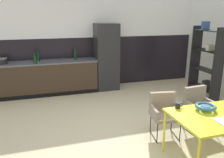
{
  "coord_description": "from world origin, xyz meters",
  "views": [
    {
      "loc": [
        -1.24,
        -3.18,
        2.08
      ],
      "look_at": [
        -0.08,
        0.73,
        0.91
      ],
      "focal_mm": 36.13,
      "sensor_mm": 36.0,
      "label": 1
    }
  ],
  "objects_px": {
    "armchair_corner_seat": "(198,104)",
    "bottle_vinegar_dark": "(75,55)",
    "open_shelf_unit": "(206,61)",
    "refrigerator_column": "(106,57)",
    "fruit_bowl": "(206,107)",
    "cooking_pot": "(2,61)",
    "bottle_oil_tall": "(35,59)",
    "bottle_wine_green": "(38,57)",
    "armchair_head_of_table": "(164,109)",
    "mug_dark_espresso": "(178,105)"
  },
  "relations": [
    {
      "from": "bottle_vinegar_dark",
      "to": "fruit_bowl",
      "type": "bearing_deg",
      "value": -68.53
    },
    {
      "from": "mug_dark_espresso",
      "to": "cooking_pot",
      "type": "bearing_deg",
      "value": 130.86
    },
    {
      "from": "bottle_wine_green",
      "to": "mug_dark_espresso",
      "type": "bearing_deg",
      "value": -59.55
    },
    {
      "from": "armchair_head_of_table",
      "to": "armchair_corner_seat",
      "type": "bearing_deg",
      "value": -171.76
    },
    {
      "from": "armchair_head_of_table",
      "to": "bottle_oil_tall",
      "type": "relative_size",
      "value": 2.68
    },
    {
      "from": "armchair_corner_seat",
      "to": "bottle_oil_tall",
      "type": "height_order",
      "value": "bottle_oil_tall"
    },
    {
      "from": "cooking_pot",
      "to": "bottle_oil_tall",
      "type": "relative_size",
      "value": 0.91
    },
    {
      "from": "fruit_bowl",
      "to": "mug_dark_espresso",
      "type": "xyz_separation_m",
      "value": [
        -0.34,
        0.18,
        -0.01
      ]
    },
    {
      "from": "armchair_corner_seat",
      "to": "refrigerator_column",
      "type": "bearing_deg",
      "value": -76.58
    },
    {
      "from": "bottle_vinegar_dark",
      "to": "armchair_corner_seat",
      "type": "bearing_deg",
      "value": -57.9
    },
    {
      "from": "armchair_corner_seat",
      "to": "mug_dark_espresso",
      "type": "xyz_separation_m",
      "value": [
        -0.76,
        -0.5,
        0.26
      ]
    },
    {
      "from": "mug_dark_espresso",
      "to": "bottle_oil_tall",
      "type": "height_order",
      "value": "bottle_oil_tall"
    },
    {
      "from": "armchair_corner_seat",
      "to": "mug_dark_espresso",
      "type": "bearing_deg",
      "value": 28.19
    },
    {
      "from": "cooking_pot",
      "to": "open_shelf_unit",
      "type": "xyz_separation_m",
      "value": [
        4.92,
        -1.43,
        0.0
      ]
    },
    {
      "from": "armchair_corner_seat",
      "to": "fruit_bowl",
      "type": "height_order",
      "value": "same"
    },
    {
      "from": "fruit_bowl",
      "to": "bottle_oil_tall",
      "type": "distance_m",
      "value": 4.15
    },
    {
      "from": "bottle_wine_green",
      "to": "bottle_oil_tall",
      "type": "distance_m",
      "value": 0.32
    },
    {
      "from": "armchair_corner_seat",
      "to": "bottle_vinegar_dark",
      "type": "bearing_deg",
      "value": -62.98
    },
    {
      "from": "fruit_bowl",
      "to": "open_shelf_unit",
      "type": "distance_m",
      "value": 2.7
    },
    {
      "from": "armchair_corner_seat",
      "to": "mug_dark_espresso",
      "type": "relative_size",
      "value": 6.82
    },
    {
      "from": "armchair_head_of_table",
      "to": "cooking_pot",
      "type": "bearing_deg",
      "value": -34.77
    },
    {
      "from": "bottle_wine_green",
      "to": "bottle_oil_tall",
      "type": "xyz_separation_m",
      "value": [
        -0.07,
        -0.31,
        -0.01
      ]
    },
    {
      "from": "bottle_oil_tall",
      "to": "fruit_bowl",
      "type": "bearing_deg",
      "value": -53.69
    },
    {
      "from": "fruit_bowl",
      "to": "bottle_wine_green",
      "type": "distance_m",
      "value": 4.37
    },
    {
      "from": "open_shelf_unit",
      "to": "refrigerator_column",
      "type": "bearing_deg",
      "value": -123.01
    },
    {
      "from": "refrigerator_column",
      "to": "armchair_corner_seat",
      "type": "distance_m",
      "value": 3.06
    },
    {
      "from": "mug_dark_espresso",
      "to": "bottle_oil_tall",
      "type": "distance_m",
      "value": 3.81
    },
    {
      "from": "armchair_corner_seat",
      "to": "bottle_wine_green",
      "type": "relative_size",
      "value": 2.82
    },
    {
      "from": "open_shelf_unit",
      "to": "cooking_pot",
      "type": "bearing_deg",
      "value": -106.18
    },
    {
      "from": "fruit_bowl",
      "to": "refrigerator_column",
      "type": "bearing_deg",
      "value": 98.71
    },
    {
      "from": "mug_dark_espresso",
      "to": "armchair_corner_seat",
      "type": "bearing_deg",
      "value": 33.26
    },
    {
      "from": "cooking_pot",
      "to": "bottle_wine_green",
      "type": "distance_m",
      "value": 0.88
    },
    {
      "from": "armchair_corner_seat",
      "to": "fruit_bowl",
      "type": "bearing_deg",
      "value": 53.35
    },
    {
      "from": "armchair_corner_seat",
      "to": "open_shelf_unit",
      "type": "height_order",
      "value": "open_shelf_unit"
    },
    {
      "from": "armchair_head_of_table",
      "to": "mug_dark_espresso",
      "type": "bearing_deg",
      "value": 90.75
    },
    {
      "from": "refrigerator_column",
      "to": "cooking_pot",
      "type": "xyz_separation_m",
      "value": [
        -2.71,
        -0.01,
        0.04
      ]
    },
    {
      "from": "refrigerator_column",
      "to": "fruit_bowl",
      "type": "distance_m",
      "value": 3.6
    },
    {
      "from": "bottle_wine_green",
      "to": "cooking_pot",
      "type": "bearing_deg",
      "value": -173.05
    },
    {
      "from": "fruit_bowl",
      "to": "armchair_corner_seat",
      "type": "bearing_deg",
      "value": 58.43
    },
    {
      "from": "fruit_bowl",
      "to": "bottle_wine_green",
      "type": "xyz_separation_m",
      "value": [
        -2.39,
        3.65,
        0.23
      ]
    },
    {
      "from": "refrigerator_column",
      "to": "armchair_corner_seat",
      "type": "relative_size",
      "value": 2.29
    },
    {
      "from": "mug_dark_espresso",
      "to": "fruit_bowl",
      "type": "bearing_deg",
      "value": -27.61
    },
    {
      "from": "refrigerator_column",
      "to": "fruit_bowl",
      "type": "relative_size",
      "value": 6.14
    },
    {
      "from": "armchair_corner_seat",
      "to": "cooking_pot",
      "type": "xyz_separation_m",
      "value": [
        -3.67,
        2.87,
        0.46
      ]
    },
    {
      "from": "cooking_pot",
      "to": "bottle_oil_tall",
      "type": "height_order",
      "value": "bottle_oil_tall"
    },
    {
      "from": "bottle_vinegar_dark",
      "to": "bottle_oil_tall",
      "type": "distance_m",
      "value": 1.07
    },
    {
      "from": "cooking_pot",
      "to": "open_shelf_unit",
      "type": "distance_m",
      "value": 5.13
    },
    {
      "from": "armchair_head_of_table",
      "to": "bottle_wine_green",
      "type": "height_order",
      "value": "bottle_wine_green"
    },
    {
      "from": "refrigerator_column",
      "to": "bottle_oil_tall",
      "type": "distance_m",
      "value": 1.93
    },
    {
      "from": "cooking_pot",
      "to": "bottle_wine_green",
      "type": "height_order",
      "value": "bottle_wine_green"
    }
  ]
}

